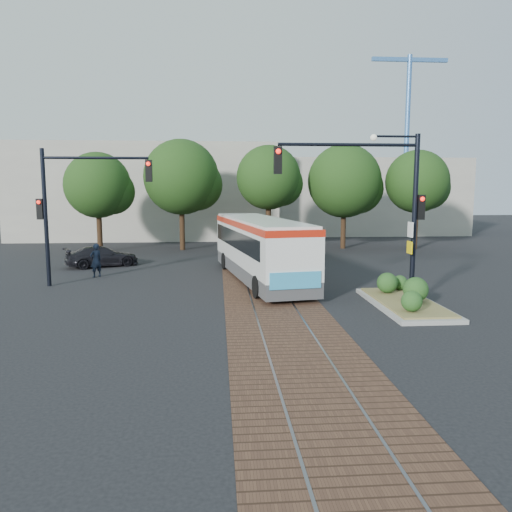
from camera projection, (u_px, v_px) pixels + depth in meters
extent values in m
plane|color=black|center=(272.00, 302.00, 18.90)|extent=(120.00, 120.00, 0.00)
cube|color=#513525|center=(262.00, 283.00, 22.85)|extent=(3.60, 40.00, 0.01)
cube|color=slate|center=(246.00, 283.00, 22.79)|extent=(0.06, 40.00, 0.01)
cube|color=slate|center=(279.00, 282.00, 22.91)|extent=(0.06, 40.00, 0.01)
cylinder|color=#382314|center=(100.00, 231.00, 33.75)|extent=(0.36, 0.36, 2.86)
sphere|color=#193811|center=(98.00, 185.00, 33.34)|extent=(4.40, 4.40, 4.40)
cylinder|color=#382314|center=(182.00, 228.00, 34.94)|extent=(0.36, 0.36, 3.12)
sphere|color=#193811|center=(181.00, 177.00, 34.47)|extent=(5.20, 5.20, 5.20)
cylinder|color=#382314|center=(268.00, 226.00, 34.60)|extent=(0.36, 0.36, 3.39)
sphere|color=#193811|center=(269.00, 177.00, 34.15)|extent=(4.40, 4.40, 4.40)
cylinder|color=#382314|center=(343.00, 229.00, 35.84)|extent=(0.36, 0.36, 2.86)
sphere|color=#193811|center=(344.00, 181.00, 35.39)|extent=(5.20, 5.20, 5.20)
cylinder|color=#382314|center=(415.00, 227.00, 35.42)|extent=(0.36, 0.36, 3.12)
sphere|color=#193811|center=(417.00, 182.00, 34.99)|extent=(4.40, 4.40, 4.40)
cube|color=#ADA899|center=(151.00, 192.00, 45.41)|extent=(22.00, 12.00, 8.00)
cube|color=#ADA899|center=(360.00, 197.00, 48.99)|extent=(18.00, 10.00, 7.00)
cylinder|color=#3F72B2|center=(406.00, 144.00, 52.66)|extent=(0.50, 0.50, 18.00)
cube|color=#3F72B2|center=(410.00, 60.00, 51.52)|extent=(8.00, 0.40, 0.40)
cube|color=#414144|center=(260.00, 269.00, 23.54)|extent=(3.94, 10.99, 0.63)
cube|color=white|center=(260.00, 245.00, 23.38)|extent=(3.95, 10.99, 1.71)
cube|color=black|center=(258.00, 239.00, 23.60)|extent=(3.84, 9.94, 0.81)
cube|color=red|center=(260.00, 224.00, 23.25)|extent=(3.99, 11.00, 0.27)
cube|color=white|center=(260.00, 220.00, 23.22)|extent=(3.83, 10.63, 0.13)
cube|color=black|center=(295.00, 251.00, 18.27)|extent=(1.43, 0.34, 0.81)
cube|color=#3298CA|center=(296.00, 280.00, 18.27)|extent=(1.96, 0.37, 0.63)
cube|color=orange|center=(289.00, 258.00, 22.86)|extent=(0.70, 4.00, 0.99)
cylinder|color=black|center=(258.00, 287.00, 19.58)|extent=(0.45, 0.94, 0.90)
cylinder|color=black|center=(308.00, 285.00, 20.07)|extent=(0.45, 0.94, 0.90)
cylinder|color=black|center=(226.00, 261.00, 26.59)|extent=(0.45, 0.94, 0.90)
cylinder|color=black|center=(263.00, 260.00, 27.07)|extent=(0.45, 0.94, 0.90)
cube|color=gray|center=(405.00, 304.00, 18.27)|extent=(2.20, 5.20, 0.15)
cube|color=olive|center=(405.00, 301.00, 18.25)|extent=(1.90, 4.80, 0.08)
sphere|color=#1E4719|center=(412.00, 301.00, 16.59)|extent=(0.70, 0.70, 0.70)
sphere|color=#1E4719|center=(416.00, 289.00, 18.01)|extent=(0.90, 0.90, 0.90)
sphere|color=#1E4719|center=(387.00, 282.00, 19.56)|extent=(0.80, 0.80, 0.80)
sphere|color=#1E4719|center=(400.00, 282.00, 20.12)|extent=(0.60, 0.60, 0.60)
cylinder|color=black|center=(414.00, 218.00, 18.07)|extent=(0.18, 0.18, 6.00)
cylinder|color=black|center=(348.00, 145.00, 17.53)|extent=(5.00, 0.12, 0.12)
cube|color=black|center=(278.00, 160.00, 17.41)|extent=(0.28, 0.22, 0.95)
sphere|color=#FF190C|center=(278.00, 151.00, 17.23)|extent=(0.18, 0.18, 0.18)
cube|color=black|center=(421.00, 207.00, 18.03)|extent=(0.26, 0.20, 0.90)
sphere|color=#FF190C|center=(423.00, 199.00, 17.86)|extent=(0.16, 0.16, 0.16)
cube|color=white|center=(410.00, 230.00, 17.99)|extent=(0.04, 0.45, 0.55)
cube|color=yellow|center=(410.00, 247.00, 18.08)|extent=(0.04, 0.45, 0.45)
cylinder|color=black|center=(396.00, 136.00, 17.62)|extent=(1.60, 0.08, 0.08)
sphere|color=silver|center=(374.00, 138.00, 17.56)|extent=(0.24, 0.24, 0.24)
cylinder|color=black|center=(46.00, 218.00, 21.72)|extent=(0.18, 0.18, 6.00)
cylinder|color=black|center=(96.00, 158.00, 21.54)|extent=(4.50, 0.12, 0.12)
cube|color=black|center=(149.00, 171.00, 21.79)|extent=(0.28, 0.22, 0.95)
sphere|color=#FF190C|center=(148.00, 164.00, 21.61)|extent=(0.18, 0.18, 0.18)
cube|color=black|center=(40.00, 209.00, 21.65)|extent=(0.26, 0.20, 0.90)
sphere|color=#FF190C|center=(38.00, 202.00, 21.48)|extent=(0.16, 0.16, 0.16)
imported|color=black|center=(96.00, 260.00, 24.23)|extent=(0.70, 0.70, 1.64)
imported|color=black|center=(102.00, 256.00, 27.57)|extent=(4.21, 3.05, 1.13)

